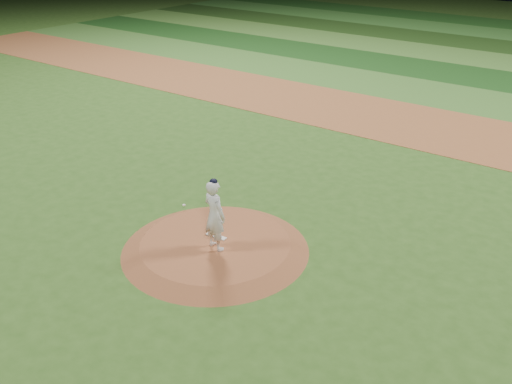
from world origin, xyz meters
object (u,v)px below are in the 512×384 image
Objects in this scene: pitching_rubber at (216,236)px; pitchers_mound at (216,246)px; pitcher_on_mound at (215,215)px; rosin_bag at (184,205)px.

pitchers_mound is at bearing -59.67° from pitching_rubber.
pitcher_on_mound is at bearing -56.24° from pitching_rubber.
pitcher_on_mound reaches higher than pitchers_mound.
pitchers_mound is 1.23m from pitcher_on_mound.
pitchers_mound is 8.26× the size of pitching_rubber.
pitcher_on_mound is at bearing -47.32° from pitchers_mound.
pitching_rubber is (-0.18, 0.26, 0.14)m from pitchers_mound.
pitching_rubber is at bearing -22.68° from rosin_bag.
rosin_bag is 0.05× the size of pitcher_on_mound.
pitchers_mound is at bearing -26.33° from rosin_bag.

